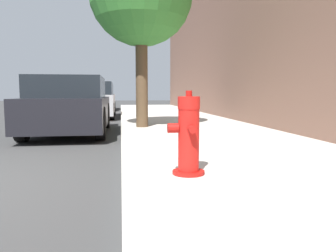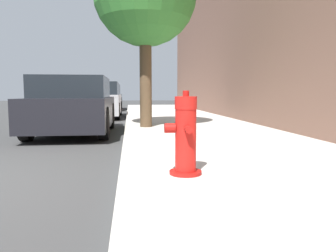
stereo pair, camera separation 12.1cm
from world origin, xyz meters
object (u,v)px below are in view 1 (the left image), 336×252
Objects in this scene: fire_hydrant at (188,136)px; parked_car_near at (70,106)px; parked_car_far at (99,98)px; parked_car_mid at (92,101)px.

parked_car_near is (-1.89, 4.73, 0.14)m from fire_hydrant.
parked_car_far reaches higher than fire_hydrant.
parked_car_near reaches higher than fire_hydrant.
parked_car_far is (-0.04, 11.38, 0.05)m from parked_car_near.
parked_car_near is 0.96× the size of parked_car_far.
parked_car_far reaches higher than parked_car_near.
parked_car_near is 5.26m from parked_car_mid.
fire_hydrant is 0.22× the size of parked_car_far.
parked_car_near is at bearing -89.78° from parked_car_far.
fire_hydrant is at bearing -83.14° from parked_car_far.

